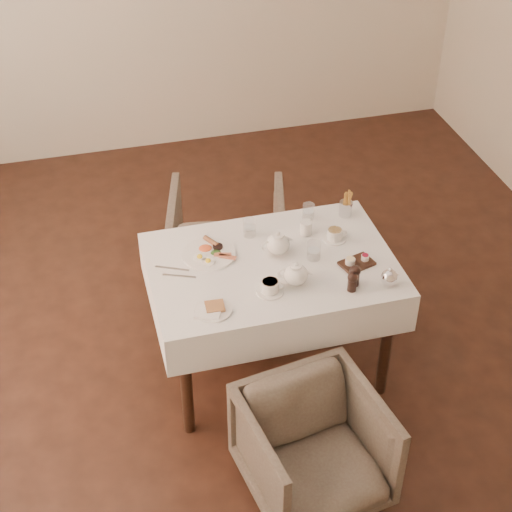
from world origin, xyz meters
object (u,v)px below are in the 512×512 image
Objects in this scene: table at (272,280)px; armchair_far at (228,242)px; armchair_near at (314,449)px; breakfast_plate at (209,253)px; teapot_centre at (278,243)px.

table is 1.76× the size of armchair_far.
armchair_near is 1.65m from armchair_far.
teapot_centre reaches higher than breakfast_plate.
armchair_near is at bearing -91.81° from table.
breakfast_plate is at bearing 152.46° from table.
teapot_centre is at bearing 75.80° from armchair_near.
armchair_near is 2.25× the size of breakfast_plate.
armchair_near is 1.15m from breakfast_plate.
teapot_centre reaches higher than armchair_near.
armchair_near is 0.88× the size of armchair_far.
armchair_far is (-0.06, 0.80, -0.31)m from table.
breakfast_plate is at bearing 83.50° from armchair_far.
breakfast_plate reaches higher than table.
breakfast_plate reaches higher than armchair_near.
table is 0.21m from teapot_centre.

